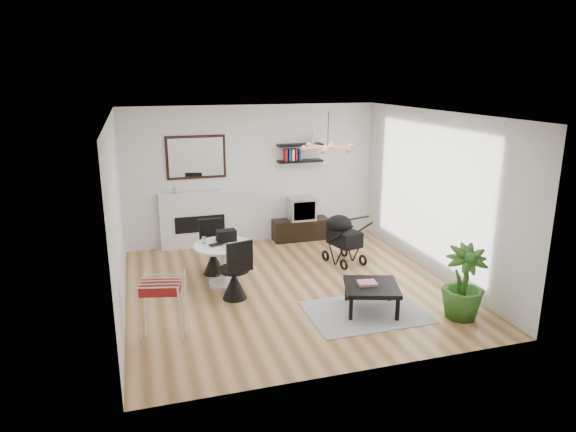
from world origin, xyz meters
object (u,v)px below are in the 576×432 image
object	(u,v)px
tv_console	(301,229)
dining_table	(224,258)
fireplace	(199,213)
crt_tv	(301,208)
drying_rack	(162,309)
potted_plant	(464,283)
coffee_table	(372,288)
stroller	(343,240)

from	to	relation	value
tv_console	dining_table	world-z (taller)	dining_table
fireplace	dining_table	distance (m)	2.05
crt_tv	dining_table	distance (m)	2.69
drying_rack	potted_plant	world-z (taller)	potted_plant
tv_console	crt_tv	bearing A→B (deg)	-41.29
crt_tv	dining_table	world-z (taller)	crt_tv
dining_table	potted_plant	world-z (taller)	potted_plant
drying_rack	coffee_table	world-z (taller)	drying_rack
fireplace	coffee_table	xyz separation A→B (m)	(1.96, -3.54, -0.34)
fireplace	drying_rack	distance (m)	3.68
fireplace	potted_plant	bearing A→B (deg)	-53.22
fireplace	drying_rack	bearing A→B (deg)	-104.45
dining_table	crt_tv	bearing A→B (deg)	44.82
stroller	fireplace	bearing A→B (deg)	130.57
fireplace	drying_rack	world-z (taller)	fireplace
tv_console	crt_tv	size ratio (longest dim) A/B	2.19
dining_table	fireplace	bearing A→B (deg)	93.32
tv_console	drying_rack	size ratio (longest dim) A/B	1.39
tv_console	coffee_table	size ratio (longest dim) A/B	1.22
stroller	tv_console	bearing A→B (deg)	86.82
fireplace	crt_tv	distance (m)	2.03
dining_table	coffee_table	world-z (taller)	dining_table
tv_console	drying_rack	bearing A→B (deg)	-130.62
tv_console	stroller	xyz separation A→B (m)	(0.31, -1.45, 0.19)
fireplace	stroller	world-z (taller)	fireplace
fireplace	dining_table	bearing A→B (deg)	-86.68
tv_console	potted_plant	size ratio (longest dim) A/B	1.10
dining_table	tv_console	bearing A→B (deg)	44.93
potted_plant	stroller	bearing A→B (deg)	106.23
crt_tv	stroller	distance (m)	1.50
dining_table	potted_plant	xyz separation A→B (m)	(2.94, -2.06, 0.07)
crt_tv	stroller	xyz separation A→B (m)	(0.31, -1.45, -0.25)
coffee_table	potted_plant	world-z (taller)	potted_plant
crt_tv	potted_plant	distance (m)	4.09
crt_tv	potted_plant	world-z (taller)	potted_plant
crt_tv	potted_plant	bearing A→B (deg)	-75.34
drying_rack	coffee_table	size ratio (longest dim) A/B	0.88
dining_table	drying_rack	bearing A→B (deg)	-124.13
tv_console	potted_plant	world-z (taller)	potted_plant
tv_console	drying_rack	distance (m)	4.51
drying_rack	stroller	distance (m)	3.80
fireplace	crt_tv	world-z (taller)	fireplace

